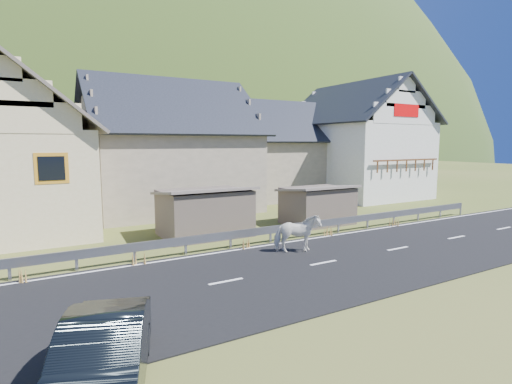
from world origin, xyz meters
TOP-DOWN VIEW (x-y plane):
  - ground at (0.00, 0.00)m, footprint 160.00×160.00m
  - road at (0.00, 0.00)m, footprint 60.00×7.00m
  - lane_markings at (0.00, 0.00)m, footprint 60.00×6.60m
  - guardrail at (-0.00, 3.68)m, footprint 28.10×0.09m
  - shed_left at (-2.00, 6.50)m, footprint 4.30×3.30m
  - shed_right at (4.50, 6.00)m, footprint 3.80×2.90m
  - house_cream at (-10.00, 12.00)m, footprint 7.80×9.80m
  - house_stone_a at (-1.00, 15.00)m, footprint 10.80×9.80m
  - house_stone_b at (9.00, 17.00)m, footprint 9.80×8.80m
  - house_white at (15.00, 14.00)m, footprint 8.80×10.80m
  - mountain at (5.00, 180.00)m, footprint 440.00×280.00m
  - horse at (0.02, 1.69)m, footprint 1.38×2.00m
  - car at (-8.37, -4.07)m, footprint 2.68×4.40m

SIDE VIEW (x-z plane):
  - mountain at x=5.00m, z-range -150.00..110.00m
  - ground at x=0.00m, z-range 0.00..0.00m
  - road at x=0.00m, z-range 0.00..0.04m
  - lane_markings at x=0.00m, z-range 0.04..0.05m
  - guardrail at x=0.00m, z-range 0.19..0.94m
  - car at x=-8.37m, z-range 0.00..1.37m
  - horse at x=0.02m, z-range 0.04..1.58m
  - shed_right at x=4.50m, z-range -0.10..2.10m
  - shed_left at x=-2.00m, z-range -0.10..2.30m
  - house_stone_b at x=9.00m, z-range 0.19..8.29m
  - house_cream at x=-10.00m, z-range 0.21..8.51m
  - house_stone_a at x=-1.00m, z-range 0.18..9.08m
  - house_white at x=15.00m, z-range 0.21..9.91m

